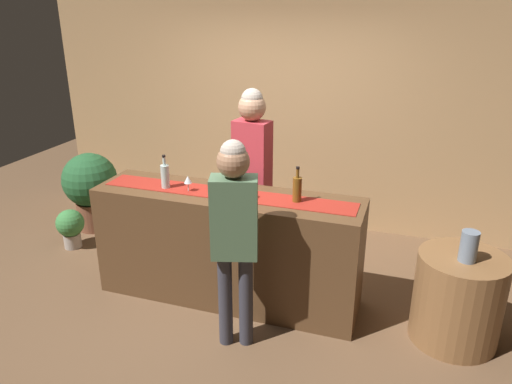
{
  "coord_description": "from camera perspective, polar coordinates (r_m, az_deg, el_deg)",
  "views": [
    {
      "loc": [
        1.48,
        -3.59,
        2.54
      ],
      "look_at": [
        0.27,
        0.0,
        1.07
      ],
      "focal_mm": 34.22,
      "sensor_mm": 36.0,
      "label": 1
    }
  ],
  "objects": [
    {
      "name": "bartender",
      "position": [
        4.63,
        -0.44,
        3.75
      ],
      "size": [
        0.37,
        0.26,
        1.83
      ],
      "rotation": [
        0.0,
        0.0,
        2.99
      ],
      "color": "#26262B",
      "rests_on": "ground"
    },
    {
      "name": "wine_glass_near_customer",
      "position": [
        4.22,
        -7.96,
        1.4
      ],
      "size": [
        0.07,
        0.07,
        0.14
      ],
      "color": "silver",
      "rests_on": "bar_counter"
    },
    {
      "name": "wine_glass_mid_counter",
      "position": [
        4.02,
        -0.74,
        0.6
      ],
      "size": [
        0.07,
        0.07,
        0.14
      ],
      "color": "silver",
      "rests_on": "bar_counter"
    },
    {
      "name": "ground_plane",
      "position": [
        4.64,
        -3.19,
        -12.0
      ],
      "size": [
        10.0,
        10.0,
        0.0
      ],
      "primitive_type": "plane",
      "color": "brown"
    },
    {
      "name": "bar_counter",
      "position": [
        4.39,
        -3.32,
        -6.42
      ],
      "size": [
        2.35,
        0.6,
        1.02
      ],
      "primitive_type": "cube",
      "color": "#543821",
      "rests_on": "ground"
    },
    {
      "name": "round_side_table",
      "position": [
        4.24,
        22.5,
        -11.43
      ],
      "size": [
        0.68,
        0.68,
        0.74
      ],
      "primitive_type": "cylinder",
      "color": "brown",
      "rests_on": "ground"
    },
    {
      "name": "potted_plant_tall",
      "position": [
        6.05,
        -18.77,
        0.68
      ],
      "size": [
        0.63,
        0.63,
        0.93
      ],
      "color": "brown",
      "rests_on": "ground"
    },
    {
      "name": "potted_plant_small",
      "position": [
        5.74,
        -20.87,
        -3.73
      ],
      "size": [
        0.3,
        0.3,
        0.44
      ],
      "color": "#9E9389",
      "rests_on": "ground"
    },
    {
      "name": "customer_sipping",
      "position": [
        3.56,
        -2.55,
        -3.89
      ],
      "size": [
        0.38,
        0.29,
        1.67
      ],
      "rotation": [
        0.0,
        0.0,
        0.3
      ],
      "color": "#33333D",
      "rests_on": "ground"
    },
    {
      "name": "wine_bottle_clear",
      "position": [
        4.33,
        -10.58,
        1.87
      ],
      "size": [
        0.07,
        0.07,
        0.3
      ],
      "color": "#B2C6C1",
      "rests_on": "bar_counter"
    },
    {
      "name": "back_wall",
      "position": [
        5.79,
        3.58,
        10.31
      ],
      "size": [
        6.0,
        0.12,
        2.9
      ],
      "primitive_type": "cube",
      "color": "tan",
      "rests_on": "ground"
    },
    {
      "name": "counter_runner_cloth",
      "position": [
        4.17,
        -3.47,
        -0.18
      ],
      "size": [
        2.23,
        0.28,
        0.01
      ],
      "primitive_type": "cube",
      "color": "maroon",
      "rests_on": "bar_counter"
    },
    {
      "name": "vase_on_side_table",
      "position": [
        3.96,
        23.62,
        -5.84
      ],
      "size": [
        0.13,
        0.13,
        0.24
      ],
      "primitive_type": "cylinder",
      "color": "slate",
      "rests_on": "round_side_table"
    },
    {
      "name": "wine_bottle_amber",
      "position": [
        3.97,
        4.83,
        0.36
      ],
      "size": [
        0.07,
        0.07,
        0.3
      ],
      "color": "brown",
      "rests_on": "bar_counter"
    }
  ]
}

